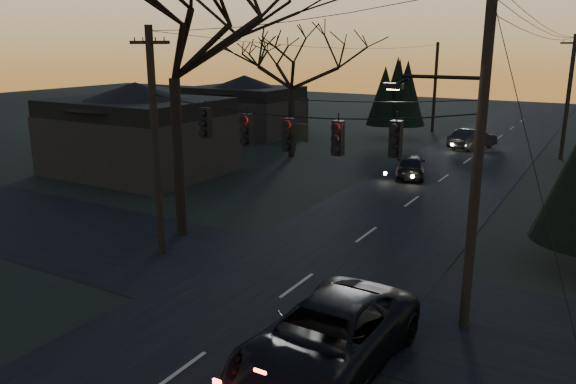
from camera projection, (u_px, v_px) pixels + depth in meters
The scene contains 15 objects.
main_road at pixel (398, 211), 27.14m from camera, with size 8.00×120.00×0.02m, color black.
cross_road at pixel (297, 286), 18.80m from camera, with size 60.00×7.00×0.02m, color black.
utility_pole_right at pixel (463, 326), 16.11m from camera, with size 5.00×0.30×10.00m, color black, non-canonical shape.
utility_pole_left at pixel (162, 253), 21.73m from camera, with size 1.80×0.30×8.50m, color black, non-canonical shape.
utility_pole_far_r at pixel (560, 159), 39.46m from camera, with size 1.80×0.30×8.50m, color black, non-canonical shape.
utility_pole_far_l at pixel (432, 132), 51.76m from camera, with size 0.30×0.30×8.00m, color black, non-canonical shape.
span_signal_assembly at pixel (291, 132), 17.59m from camera, with size 11.50×0.44×1.68m.
bare_tree_left at pixel (171, 9), 21.59m from camera, with size 9.47×9.47×13.06m.
bare_tree_dist at pixel (291, 60), 38.67m from camera, with size 7.50×7.50×9.65m.
evergreen_dist at pixel (398, 96), 47.10m from camera, with size 3.89×3.89×6.04m.
house_left_near at pixel (138, 128), 34.73m from camera, with size 10.00×8.00×5.60m.
house_left_far at pixel (245, 105), 49.59m from camera, with size 9.00×7.00×5.20m.
suv_near at pixel (327, 338), 13.78m from camera, with size 2.85×6.18×1.72m, color black.
sedan_oncoming_a at pixel (410, 166), 33.91m from camera, with size 1.68×4.17×1.42m, color black.
sedan_oncoming_b at pixel (473, 139), 43.13m from camera, with size 1.60×4.59×1.51m, color black.
Camera 1 is at (8.52, -5.13, 7.86)m, focal length 35.00 mm.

